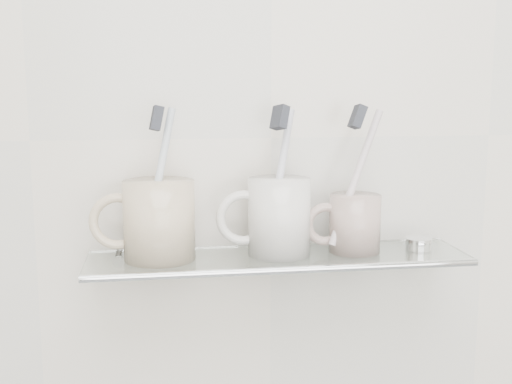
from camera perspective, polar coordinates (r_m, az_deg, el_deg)
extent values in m
plane|color=beige|center=(0.89, 1.35, 4.83)|extent=(2.50, 0.00, 2.50)
cube|color=silver|center=(0.85, 2.02, -5.90)|extent=(0.50, 0.12, 0.01)
cylinder|color=silver|center=(0.80, 2.75, -6.95)|extent=(0.50, 0.01, 0.01)
cylinder|color=silver|center=(0.89, -12.07, -6.19)|extent=(0.02, 0.03, 0.02)
cylinder|color=silver|center=(0.96, 14.01, -5.13)|extent=(0.02, 0.03, 0.02)
cylinder|color=beige|center=(0.83, -8.60, -2.49)|extent=(0.12, 0.12, 0.10)
torus|color=beige|center=(0.83, -12.17, -2.57)|extent=(0.07, 0.01, 0.07)
cylinder|color=silver|center=(0.82, -8.68, 0.91)|extent=(0.05, 0.04, 0.19)
cube|color=#272930|center=(0.81, -8.83, 6.49)|extent=(0.02, 0.03, 0.03)
cylinder|color=silver|center=(0.84, 2.07, -2.21)|extent=(0.10, 0.10, 0.10)
torus|color=silver|center=(0.84, -1.11, -2.31)|extent=(0.07, 0.01, 0.07)
cylinder|color=silver|center=(0.84, 2.09, 1.16)|extent=(0.05, 0.07, 0.18)
cube|color=#272930|center=(0.83, 2.13, 6.65)|extent=(0.03, 0.03, 0.04)
cylinder|color=silver|center=(0.87, 8.77, -2.76)|extent=(0.09, 0.09, 0.08)
torus|color=silver|center=(0.86, 6.19, -2.86)|extent=(0.06, 0.01, 0.06)
cylinder|color=beige|center=(0.86, 8.88, 1.29)|extent=(0.08, 0.04, 0.18)
cube|color=#272930|center=(0.85, 9.01, 6.62)|extent=(0.02, 0.03, 0.04)
cylinder|color=silver|center=(0.91, 14.25, -4.45)|extent=(0.04, 0.04, 0.02)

